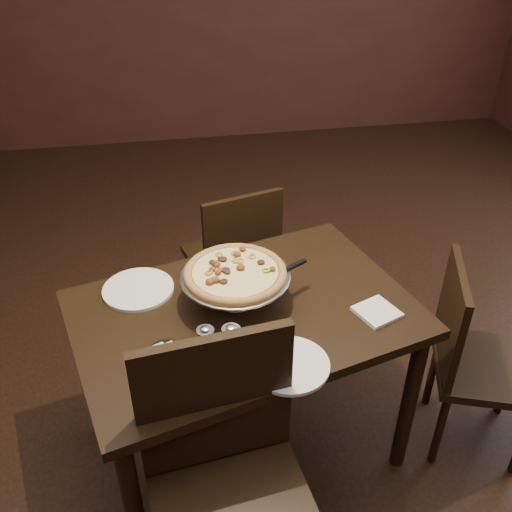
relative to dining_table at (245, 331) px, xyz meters
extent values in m
cube|color=black|center=(-0.01, -0.11, -0.64)|extent=(6.00, 7.00, 0.02)
cube|color=black|center=(0.00, 0.00, 0.08)|extent=(1.33, 1.05, 0.04)
cylinder|color=black|center=(-0.42, -0.45, -0.29)|extent=(0.06, 0.06, 0.69)
cylinder|color=black|center=(0.59, -0.19, -0.29)|extent=(0.06, 0.06, 0.69)
cylinder|color=black|center=(-0.59, 0.19, -0.29)|extent=(0.06, 0.06, 0.69)
cylinder|color=black|center=(0.42, 0.45, -0.29)|extent=(0.06, 0.06, 0.69)
cylinder|color=silver|center=(-0.02, 0.04, 0.10)|extent=(0.13, 0.13, 0.01)
cylinder|color=silver|center=(-0.02, 0.04, 0.16)|extent=(0.03, 0.03, 0.10)
cylinder|color=silver|center=(-0.02, 0.04, 0.21)|extent=(0.09, 0.09, 0.01)
cylinder|color=#98989D|center=(-0.02, 0.04, 0.22)|extent=(0.37, 0.37, 0.01)
torus|color=#98989D|center=(-0.02, 0.04, 0.22)|extent=(0.38, 0.38, 0.01)
cylinder|color=#9A5F2E|center=(-0.02, 0.04, 0.22)|extent=(0.35, 0.35, 0.01)
torus|color=#9A5F2E|center=(-0.02, 0.04, 0.23)|extent=(0.36, 0.36, 0.03)
cylinder|color=#E9C980|center=(-0.02, 0.04, 0.23)|extent=(0.30, 0.30, 0.01)
cylinder|color=#F4F1BD|center=(-0.07, -0.20, 0.13)|extent=(0.06, 0.06, 0.08)
cylinder|color=silver|center=(-0.07, -0.20, 0.18)|extent=(0.06, 0.06, 0.02)
ellipsoid|color=silver|center=(-0.07, -0.20, 0.20)|extent=(0.03, 0.03, 0.01)
cylinder|color=maroon|center=(-0.15, -0.18, 0.13)|extent=(0.05, 0.05, 0.07)
cylinder|color=silver|center=(-0.15, -0.18, 0.18)|extent=(0.06, 0.06, 0.02)
ellipsoid|color=silver|center=(-0.15, -0.18, 0.19)|extent=(0.03, 0.03, 0.01)
cylinder|color=black|center=(-0.28, -0.21, 0.13)|extent=(0.09, 0.09, 0.06)
cube|color=#D7CA7C|center=(-0.30, -0.21, 0.14)|extent=(0.04, 0.04, 0.06)
cube|color=#D7CA7C|center=(-0.27, -0.21, 0.14)|extent=(0.04, 0.04, 0.06)
cube|color=white|center=(0.45, -0.10, 0.10)|extent=(0.17, 0.17, 0.01)
cylinder|color=white|center=(-0.36, 0.18, 0.10)|extent=(0.26, 0.26, 0.01)
cylinder|color=white|center=(0.09, -0.30, 0.10)|extent=(0.25, 0.25, 0.01)
cone|color=silver|center=(0.18, 0.05, 0.22)|extent=(0.16, 0.16, 0.00)
cylinder|color=black|center=(0.18, 0.05, 0.22)|extent=(0.12, 0.08, 0.02)
cube|color=black|center=(0.05, 0.82, -0.24)|extent=(0.47, 0.47, 0.04)
cube|color=black|center=(0.10, 0.65, -0.01)|extent=(0.38, 0.13, 0.41)
cylinder|color=black|center=(0.16, 1.01, -0.44)|extent=(0.03, 0.03, 0.38)
cylinder|color=black|center=(-0.14, 0.93, -0.44)|extent=(0.03, 0.03, 0.38)
cylinder|color=black|center=(0.25, 0.71, -0.44)|extent=(0.03, 0.03, 0.38)
cylinder|color=black|center=(-0.06, 0.63, -0.44)|extent=(0.03, 0.03, 0.38)
cube|color=black|center=(-0.15, -0.40, 0.11)|extent=(0.46, 0.09, 0.48)
cylinder|color=black|center=(0.04, -0.40, -0.41)|extent=(0.04, 0.04, 0.45)
cube|color=black|center=(0.94, -0.11, -0.24)|extent=(0.49, 0.49, 0.04)
cube|color=black|center=(0.77, -0.05, -0.01)|extent=(0.16, 0.37, 0.41)
cylinder|color=black|center=(1.14, -0.02, -0.44)|extent=(0.03, 0.03, 0.38)
cylinder|color=black|center=(0.74, -0.21, -0.44)|extent=(0.03, 0.03, 0.38)
cylinder|color=black|center=(0.84, 0.09, -0.44)|extent=(0.03, 0.03, 0.38)
camera|label=1|loc=(-0.23, -1.53, 1.36)|focal=40.00mm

